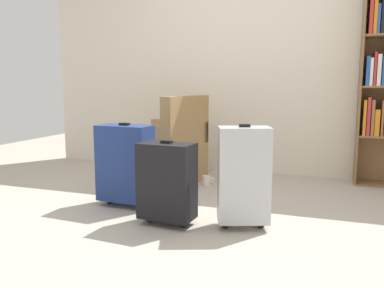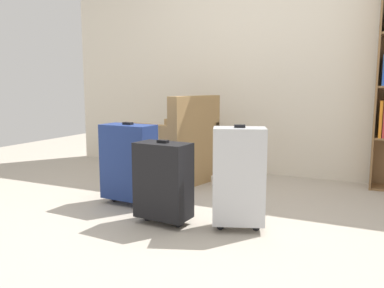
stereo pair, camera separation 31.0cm
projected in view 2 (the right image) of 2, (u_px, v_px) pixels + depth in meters
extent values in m
plane|color=#B2A899|center=(183.00, 222.00, 2.95)|extent=(8.59, 8.59, 0.00)
cube|color=beige|center=(259.00, 58.00, 4.46)|extent=(4.91, 0.10, 2.60)
cube|color=brown|center=(377.00, 88.00, 3.81)|extent=(0.02, 0.27, 1.96)
cube|color=orange|center=(381.00, 119.00, 3.79)|extent=(0.03, 0.16, 0.35)
cube|color=#264C99|center=(384.00, 71.00, 3.75)|extent=(0.03, 0.22, 0.28)
cube|color=#9E7A4C|center=(173.00, 162.00, 4.22)|extent=(0.84, 0.84, 0.40)
cube|color=tan|center=(173.00, 139.00, 4.18)|extent=(0.68, 0.62, 0.08)
cube|color=#9E7A4C|center=(195.00, 121.00, 3.98)|extent=(0.27, 0.71, 0.50)
cube|color=#9E7A4C|center=(191.00, 130.00, 4.41)|extent=(0.70, 0.25, 0.22)
cube|color=#9E7A4C|center=(153.00, 136.00, 3.94)|extent=(0.70, 0.25, 0.22)
cylinder|color=white|center=(215.00, 181.00, 4.02)|extent=(0.08, 0.08, 0.10)
torus|color=white|center=(220.00, 181.00, 4.00)|extent=(0.06, 0.01, 0.06)
cube|color=black|center=(163.00, 180.00, 2.88)|extent=(0.41, 0.25, 0.55)
cube|color=black|center=(163.00, 141.00, 2.84)|extent=(0.08, 0.05, 0.02)
cylinder|color=black|center=(148.00, 217.00, 2.99)|extent=(0.05, 0.05, 0.05)
cylinder|color=black|center=(180.00, 223.00, 2.86)|extent=(0.05, 0.05, 0.05)
cube|color=navy|center=(129.00, 162.00, 3.36)|extent=(0.46, 0.25, 0.63)
cube|color=black|center=(128.00, 123.00, 3.31)|extent=(0.08, 0.05, 0.02)
cylinder|color=black|center=(115.00, 198.00, 3.48)|extent=(0.05, 0.05, 0.05)
cylinder|color=black|center=(145.00, 203.00, 3.34)|extent=(0.05, 0.05, 0.05)
cube|color=#B7BABF|center=(239.00, 176.00, 2.75)|extent=(0.41, 0.32, 0.67)
cube|color=black|center=(240.00, 126.00, 2.70)|extent=(0.08, 0.06, 0.02)
cylinder|color=black|center=(220.00, 225.00, 2.81)|extent=(0.06, 0.06, 0.05)
cylinder|color=black|center=(256.00, 226.00, 2.79)|extent=(0.06, 0.06, 0.05)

